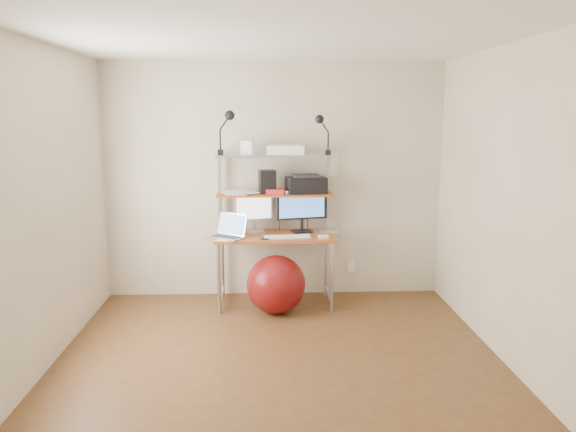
# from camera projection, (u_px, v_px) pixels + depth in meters

# --- Properties ---
(room) EXTENTS (3.60, 3.60, 3.60)m
(room) POSITION_uv_depth(u_px,v_px,m) (278.00, 209.00, 4.23)
(room) COLOR brown
(room) RESTS_ON ground
(computer_desk) EXTENTS (1.20, 0.60, 1.57)m
(computer_desk) POSITION_uv_depth(u_px,v_px,m) (275.00, 213.00, 5.76)
(computer_desk) COLOR #A85220
(computer_desk) RESTS_ON ground
(desktop) EXTENTS (1.20, 0.60, 0.00)m
(desktop) POSITION_uv_depth(u_px,v_px,m) (275.00, 235.00, 5.74)
(desktop) COLOR #A85220
(desktop) RESTS_ON computer_desk
(mid_shelf) EXTENTS (1.18, 0.34, 0.00)m
(mid_shelf) POSITION_uv_depth(u_px,v_px,m) (274.00, 193.00, 5.79)
(mid_shelf) COLOR #A85220
(mid_shelf) RESTS_ON computer_desk
(top_shelf) EXTENTS (1.18, 0.34, 0.00)m
(top_shelf) POSITION_uv_depth(u_px,v_px,m) (274.00, 154.00, 5.72)
(top_shelf) COLOR #A3A4A8
(top_shelf) RESTS_ON computer_desk
(floor) EXTENTS (3.60, 3.60, 0.00)m
(floor) POSITION_uv_depth(u_px,v_px,m) (279.00, 364.00, 4.45)
(floor) COLOR brown
(floor) RESTS_ON ground
(wall_outlet) EXTENTS (0.08, 0.01, 0.12)m
(wall_outlet) POSITION_uv_depth(u_px,v_px,m) (351.00, 266.00, 6.19)
(wall_outlet) COLOR white
(wall_outlet) RESTS_ON room
(monitor_silver) EXTENTS (0.41, 0.20, 0.47)m
(monitor_silver) POSITION_uv_depth(u_px,v_px,m) (254.00, 208.00, 5.84)
(monitor_silver) COLOR #BABBBF
(monitor_silver) RESTS_ON desktop
(monitor_black) EXTENTS (0.54, 0.19, 0.54)m
(monitor_black) POSITION_uv_depth(u_px,v_px,m) (302.00, 206.00, 5.83)
(monitor_black) COLOR black
(monitor_black) RESTS_ON desktop
(laptop) EXTENTS (0.43, 0.42, 0.30)m
(laptop) POSITION_uv_depth(u_px,v_px,m) (230.00, 232.00, 5.60)
(laptop) COLOR #BABABE
(laptop) RESTS_ON desktop
(keyboard) EXTENTS (0.47, 0.18, 0.01)m
(keyboard) POSITION_uv_depth(u_px,v_px,m) (287.00, 237.00, 5.61)
(keyboard) COLOR white
(keyboard) RESTS_ON desktop
(mouse) EXTENTS (0.10, 0.07, 0.03)m
(mouse) POSITION_uv_depth(u_px,v_px,m) (323.00, 237.00, 5.59)
(mouse) COLOR white
(mouse) RESTS_ON desktop
(mac_mini) EXTENTS (0.22, 0.22, 0.04)m
(mac_mini) POSITION_uv_depth(u_px,v_px,m) (326.00, 230.00, 5.86)
(mac_mini) COLOR #BABABE
(mac_mini) RESTS_ON desktop
(phone) EXTENTS (0.11, 0.15, 0.01)m
(phone) POSITION_uv_depth(u_px,v_px,m) (266.00, 238.00, 5.56)
(phone) COLOR black
(phone) RESTS_ON desktop
(printer) EXTENTS (0.43, 0.33, 0.19)m
(printer) POSITION_uv_depth(u_px,v_px,m) (306.00, 184.00, 5.80)
(printer) COLOR black
(printer) RESTS_ON mid_shelf
(nas_cube) EXTENTS (0.19, 0.19, 0.24)m
(nas_cube) POSITION_uv_depth(u_px,v_px,m) (267.00, 182.00, 5.77)
(nas_cube) COLOR black
(nas_cube) RESTS_ON mid_shelf
(red_box) EXTENTS (0.20, 0.15, 0.05)m
(red_box) POSITION_uv_depth(u_px,v_px,m) (276.00, 192.00, 5.71)
(red_box) COLOR red
(red_box) RESTS_ON mid_shelf
(scanner) EXTENTS (0.39, 0.27, 0.10)m
(scanner) POSITION_uv_depth(u_px,v_px,m) (286.00, 149.00, 5.73)
(scanner) COLOR white
(scanner) RESTS_ON top_shelf
(box_white) EXTENTS (0.14, 0.13, 0.14)m
(box_white) POSITION_uv_depth(u_px,v_px,m) (248.00, 148.00, 5.68)
(box_white) COLOR white
(box_white) RESTS_ON top_shelf
(box_grey) EXTENTS (0.11, 0.11, 0.10)m
(box_grey) POSITION_uv_depth(u_px,v_px,m) (246.00, 149.00, 5.70)
(box_grey) COLOR #2C2C2E
(box_grey) RESTS_ON top_shelf
(clip_lamp_left) EXTENTS (0.18, 0.10, 0.44)m
(clip_lamp_left) POSITION_uv_depth(u_px,v_px,m) (228.00, 123.00, 5.55)
(clip_lamp_left) COLOR black
(clip_lamp_left) RESTS_ON top_shelf
(clip_lamp_right) EXTENTS (0.16, 0.09, 0.40)m
(clip_lamp_right) POSITION_uv_depth(u_px,v_px,m) (321.00, 126.00, 5.59)
(clip_lamp_right) COLOR black
(clip_lamp_right) RESTS_ON top_shelf
(exercise_ball) EXTENTS (0.58, 0.58, 0.58)m
(exercise_ball) POSITION_uv_depth(u_px,v_px,m) (276.00, 284.00, 5.56)
(exercise_ball) COLOR maroon
(exercise_ball) RESTS_ON floor
(paper_stack) EXTENTS (0.39, 0.40, 0.02)m
(paper_stack) POSITION_uv_depth(u_px,v_px,m) (238.00, 192.00, 5.77)
(paper_stack) COLOR white
(paper_stack) RESTS_ON mid_shelf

